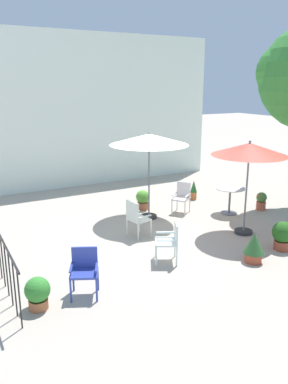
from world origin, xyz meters
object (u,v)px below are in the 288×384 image
(patio_umbrella_0, at_px, (249,151))
(potted_plant_0, at_px, (38,292))
(potted_plant_1, at_px, (194,190))
(potted_plant_5, at_px, (283,235))
(cafe_table_0, at_px, (230,196))
(patio_chair_2, at_px, (182,196))
(patio_chair_0, at_px, (84,268))
(patio_umbrella_1, at_px, (149,140))
(patio_chair_1, at_px, (136,216))
(potted_plant_3, at_px, (261,201))
(potted_plant_2, at_px, (143,199))
(potted_plant_4, at_px, (254,247))
(patio_chair_3, at_px, (170,239))

(patio_umbrella_0, xyz_separation_m, potted_plant_0, (-5.34, -0.92, -1.78))
(potted_plant_1, height_order, potted_plant_5, potted_plant_5)
(cafe_table_0, distance_m, patio_chair_2, 1.36)
(potted_plant_1, bearing_deg, cafe_table_0, -87.34)
(patio_chair_0, height_order, potted_plant_5, patio_chair_0)
(patio_umbrella_1, bearing_deg, potted_plant_1, 21.90)
(patio_umbrella_1, bearing_deg, patio_chair_1, -131.84)
(patio_chair_1, distance_m, patio_chair_2, 2.28)
(cafe_table_0, bearing_deg, potted_plant_3, -10.79)
(patio_chair_1, xyz_separation_m, patio_chair_2, (2.03, 1.03, -0.03))
(patio_chair_1, bearing_deg, potted_plant_0, -145.21)
(patio_umbrella_0, xyz_separation_m, patio_chair_0, (-4.49, -0.85, -1.58))
(patio_umbrella_0, distance_m, patio_chair_2, 2.67)
(potted_plant_3, bearing_deg, potted_plant_5, -125.82)
(potted_plant_2, xyz_separation_m, potted_plant_3, (3.04, -1.72, -0.03))
(patio_chair_0, height_order, potted_plant_1, patio_chair_0)
(potted_plant_4, distance_m, potted_plant_5, 1.03)
(patio_chair_1, bearing_deg, potted_plant_5, -41.59)
(potted_plant_4, bearing_deg, potted_plant_0, 174.69)
(patio_chair_0, relative_size, patio_chair_2, 0.97)
(patio_umbrella_0, bearing_deg, potted_plant_5, -86.83)
(patio_chair_0, bearing_deg, patio_chair_3, 10.94)
(patio_umbrella_0, xyz_separation_m, patio_umbrella_1, (-1.51, 2.15, 0.08))
(patio_chair_1, relative_size, potted_plant_0, 1.64)
(patio_chair_3, xyz_separation_m, potted_plant_3, (4.22, 1.63, -0.23))
(patio_chair_0, bearing_deg, cafe_table_0, 23.13)
(patio_chair_0, bearing_deg, potted_plant_0, -175.46)
(patio_chair_2, xyz_separation_m, potted_plant_3, (2.17, -0.94, -0.22))
(potted_plant_2, distance_m, potted_plant_3, 3.50)
(potted_plant_3, xyz_separation_m, potted_plant_5, (-1.68, -2.33, 0.07))
(potted_plant_0, bearing_deg, patio_umbrella_0, 9.78)
(potted_plant_3, height_order, potted_plant_4, potted_plant_4)
(patio_umbrella_0, relative_size, patio_chair_2, 2.66)
(potted_plant_0, xyz_separation_m, potted_plant_3, (7.08, 2.09, -0.02))
(patio_chair_3, bearing_deg, patio_chair_1, 89.38)
(potted_plant_5, bearing_deg, potted_plant_1, 82.30)
(patio_chair_0, distance_m, potted_plant_5, 4.57)
(patio_umbrella_1, xyz_separation_m, potted_plant_1, (2.13, 0.86, -1.84))
(potted_plant_0, xyz_separation_m, potted_plant_2, (4.04, 3.81, 0.01))
(patio_chair_1, relative_size, potted_plant_1, 1.47)
(patio_chair_1, xyz_separation_m, potted_plant_1, (3.09, 1.92, -0.20))
(cafe_table_0, relative_size, patio_chair_1, 0.90)
(potted_plant_0, bearing_deg, potted_plant_5, -2.54)
(patio_umbrella_0, relative_size, potted_plant_5, 3.54)
(potted_plant_5, bearing_deg, potted_plant_0, 177.46)
(patio_umbrella_1, distance_m, potted_plant_4, 3.96)
(patio_umbrella_0, bearing_deg, potted_plant_3, 33.80)
(patio_chair_1, distance_m, potted_plant_5, 3.38)
(patio_chair_3, xyz_separation_m, potted_plant_4, (1.52, -0.86, -0.17))
(patio_chair_0, bearing_deg, potted_plant_1, 36.99)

